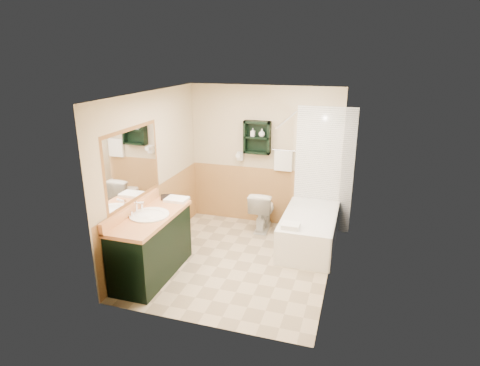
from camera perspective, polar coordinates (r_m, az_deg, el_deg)
name	(u,v)px	position (r m, az deg, el deg)	size (l,w,h in m)	color
floor	(238,261)	(5.98, -0.34, -10.98)	(3.00, 3.00, 0.00)	#BFAD8B
back_wall	(264,156)	(6.90, 3.46, 3.78)	(2.60, 0.04, 2.40)	beige
left_wall	(152,175)	(6.01, -12.45, 1.17)	(0.04, 3.00, 2.40)	beige
right_wall	(336,193)	(5.27, 13.45, -1.34)	(0.04, 3.00, 2.40)	beige
ceiling	(237,92)	(5.24, -0.39, 12.76)	(2.60, 3.00, 0.04)	white
wainscot_left	(157,219)	(6.23, -11.73, -5.02)	(2.98, 2.98, 1.00)	tan
wainscot_back	(263,195)	(7.08, 3.28, -1.78)	(2.58, 2.58, 1.00)	tan
mirror_frame	(133,165)	(5.45, -15.01, 2.50)	(1.30, 1.30, 1.00)	olive
mirror_glass	(133,165)	(5.45, -14.97, 2.50)	(1.20, 1.20, 0.90)	white
tile_right	(336,186)	(6.03, 13.52, -0.35)	(1.50, 1.50, 2.10)	white
tile_back	(324,171)	(6.74, 11.83, 1.74)	(0.95, 0.95, 2.10)	white
tile_accent	(340,128)	(5.82, 14.04, 7.61)	(1.50, 1.50, 0.10)	#144929
wall_shelf	(257,137)	(6.74, 2.45, 6.50)	(0.45, 0.15, 0.55)	black
hair_dryer	(240,156)	(6.92, 0.06, 3.86)	(0.10, 0.24, 0.18)	white
towel_bar	(284,150)	(6.73, 6.24, 4.64)	(0.40, 0.06, 0.40)	white
curtain_rod	(288,118)	(5.89, 6.85, 9.13)	(0.03, 0.03, 1.60)	silver
shower_curtain	(288,171)	(6.25, 6.85, 1.65)	(1.05, 1.05, 1.70)	beige
vanity	(152,245)	(5.58, -12.45, -8.66)	(0.59, 1.37, 0.87)	black
bathtub	(309,230)	(6.37, 9.82, -6.67)	(0.80, 1.50, 0.53)	white
toilet	(263,210)	(6.87, 3.22, -3.85)	(0.39, 0.69, 0.68)	white
counter_towel	(177,199)	(5.84, -9.02, -2.31)	(0.31, 0.25, 0.04)	white
vanity_book	(160,191)	(5.95, -11.26, -1.10)	(0.17, 0.02, 0.23)	black
tub_towel	(291,226)	(5.75, 7.23, -6.07)	(0.25, 0.21, 0.07)	white
soap_bottle_a	(253,134)	(6.74, 1.84, 6.92)	(0.06, 0.14, 0.06)	white
soap_bottle_b	(262,134)	(6.70, 3.13, 7.01)	(0.11, 0.14, 0.11)	white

